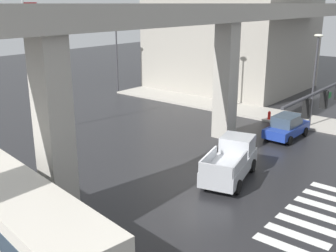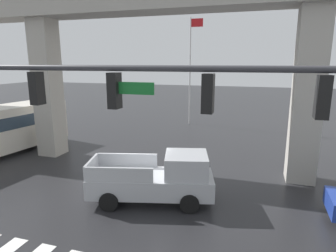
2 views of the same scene
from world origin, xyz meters
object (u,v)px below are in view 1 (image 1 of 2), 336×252
Objects in this scene: street_lamp_far_north at (117,50)px; fire_hydrant at (269,116)px; flagpole at (29,58)px; pickup_truck at (231,161)px; city_bus at (18,220)px; street_lamp_mid_block at (220,60)px; street_lamp_near_corner at (315,70)px; sedan_blue at (287,127)px.

street_lamp_far_north is 8.52× the size of fire_hydrant.
street_lamp_far_north is at bearing 22.71° from flagpole.
city_bus reaches higher than pickup_truck.
street_lamp_mid_block is at bearing -90.00° from street_lamp_far_north.
street_lamp_mid_block reaches higher than pickup_truck.
flagpole is (-14.46, 15.61, 1.04)m from street_lamp_near_corner.
street_lamp_mid_block is (3.72, 8.20, 3.70)m from sedan_blue.
sedan_blue is 0.60× the size of street_lamp_near_corner.
street_lamp_near_corner is (3.72, -0.34, 3.70)m from sedan_blue.
street_lamp_near_corner and street_lamp_mid_block have the same top height.
city_bus is 1.53× the size of street_lamp_mid_block.
city_bus is at bearing 169.24° from pickup_truck.
sedan_blue is at bearing -5.02° from city_bus.
street_lamp_near_corner is (24.02, -2.12, 2.83)m from city_bus.
street_lamp_near_corner is 8.54m from street_lamp_mid_block.
pickup_truck reaches higher than fire_hydrant.
fire_hydrant is (3.32, 2.92, -0.42)m from sedan_blue.
fire_hydrant is at bearing 15.79° from pickup_truck.
city_bus is at bearing -165.03° from street_lamp_mid_block.
pickup_truck is 0.49× the size of city_bus.
city_bus is 12.99× the size of fire_hydrant.
flagpole reaches higher than pickup_truck.
street_lamp_mid_block is at bearing 90.00° from street_lamp_near_corner.
sedan_blue is 9.74m from street_lamp_mid_block.
street_lamp_far_north is (0.00, 21.66, 0.00)m from street_lamp_near_corner.
pickup_truck is 0.56× the size of flagpole.
city_bus is (-11.71, 2.22, 0.73)m from pickup_truck.
city_bus is 24.28m from street_lamp_near_corner.
flagpole is at bearing 54.67° from city_bus.
sedan_blue is 0.60× the size of street_lamp_far_north.
sedan_blue is at bearing -99.90° from street_lamp_far_north.
pickup_truck is 8.60m from sedan_blue.
city_bus is at bearing 174.98° from sedan_blue.
sedan_blue is 0.45× the size of flagpole.
sedan_blue is 5.26m from street_lamp_near_corner.
city_bus is 31.09m from street_lamp_far_north.
street_lamp_near_corner is 1.00× the size of street_lamp_mid_block.
street_lamp_far_north is (24.02, 19.54, 2.83)m from city_bus.
fire_hydrant is (-0.40, -5.28, -4.13)m from street_lamp_mid_block.
street_lamp_far_north is at bearing 90.00° from street_lamp_mid_block.
street_lamp_near_corner is 0.75× the size of flagpole.
city_bus is 1.15× the size of flagpole.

